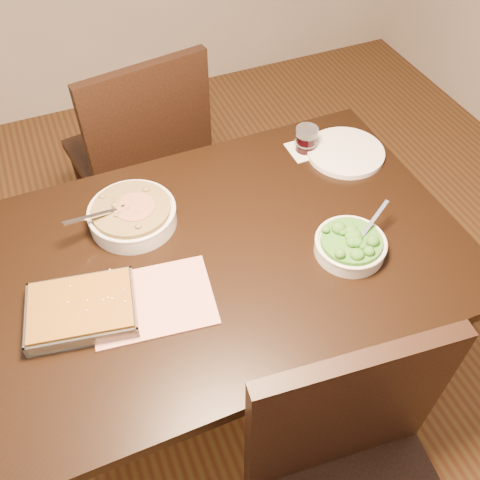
# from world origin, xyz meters

# --- Properties ---
(ground) EXTENTS (4.00, 4.00, 0.00)m
(ground) POSITION_xyz_m (0.00, 0.00, 0.00)
(ground) COLOR #462414
(ground) RESTS_ON ground
(table) EXTENTS (1.40, 0.90, 0.75)m
(table) POSITION_xyz_m (0.00, 0.00, 0.65)
(table) COLOR black
(table) RESTS_ON ground
(magazine_a) EXTENTS (0.34, 0.27, 0.01)m
(magazine_a) POSITION_xyz_m (-0.21, -0.09, 0.75)
(magazine_a) COLOR #BD3936
(magazine_a) RESTS_ON table
(coaster) EXTENTS (0.11, 0.11, 0.00)m
(coaster) POSITION_xyz_m (0.44, 0.30, 0.75)
(coaster) COLOR white
(coaster) RESTS_ON table
(stew_bowl) EXTENTS (0.28, 0.25, 0.10)m
(stew_bowl) POSITION_xyz_m (-0.18, 0.20, 0.78)
(stew_bowl) COLOR silver
(stew_bowl) RESTS_ON table
(broccoli_bowl) EXTENTS (0.21, 0.20, 0.08)m
(broccoli_bowl) POSITION_xyz_m (0.35, -0.14, 0.78)
(broccoli_bowl) COLOR silver
(broccoli_bowl) RESTS_ON table
(baking_dish) EXTENTS (0.30, 0.24, 0.05)m
(baking_dish) POSITION_xyz_m (-0.38, -0.07, 0.77)
(baking_dish) COLOR silver
(baking_dish) RESTS_ON table
(wine_tumbler) EXTENTS (0.07, 0.07, 0.08)m
(wine_tumbler) POSITION_xyz_m (0.44, 0.30, 0.80)
(wine_tumbler) COLOR black
(wine_tumbler) RESTS_ON coaster
(dinner_plate) EXTENTS (0.25, 0.25, 0.02)m
(dinner_plate) POSITION_xyz_m (0.55, 0.23, 0.76)
(dinner_plate) COLOR white
(dinner_plate) RESTS_ON table
(chair_far) EXTENTS (0.53, 0.53, 0.99)m
(chair_far) POSITION_xyz_m (-0.03, 0.74, 0.55)
(chair_far) COLOR black
(chair_far) RESTS_ON ground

